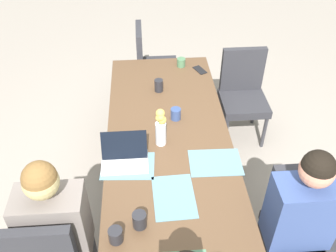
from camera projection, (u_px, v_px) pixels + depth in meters
The scene contains 18 objects.
ground_plane at pixel (168, 193), 3.30m from camera, with size 10.00×10.00×0.00m, color gray.
dining_table at pixel (168, 138), 2.88m from camera, with size 2.20×0.92×0.72m.
chair_near_left_near at pixel (299, 221), 2.47m from camera, with size 0.44×0.44×0.90m.
person_near_left_near at pixel (295, 229), 2.39m from camera, with size 0.36×0.40×1.19m.
person_far_left_far at pixel (60, 240), 2.33m from camera, with size 0.36×0.40×1.19m.
chair_near_right_near at pixel (243, 91), 3.64m from camera, with size 0.44×0.44×0.90m.
chair_head_right_right_mid at pixel (151, 62), 4.06m from camera, with size 0.44×0.44×0.90m.
flower_vase at pixel (161, 127), 2.63m from camera, with size 0.08×0.08×0.30m.
placemat_near_left_near at pixel (215, 162), 2.58m from camera, with size 0.36×0.26×0.00m, color slate.
placemat_head_left_left_mid at pixel (174, 197), 2.35m from camera, with size 0.36×0.26×0.00m, color slate.
placemat_far_left_far at pixel (128, 166), 2.55m from camera, with size 0.36×0.26×0.00m, color slate.
laptop_far_left_far at pixel (125, 157), 2.56m from camera, with size 0.22×0.32×0.20m.
coffee_mug_near_left at pixel (176, 114), 2.92m from camera, with size 0.08×0.08×0.09m, color #33477A.
coffee_mug_near_right at pixel (181, 62), 3.55m from camera, with size 0.08×0.08×0.08m, color #47704C.
coffee_mug_centre_left at pixel (140, 220), 2.15m from camera, with size 0.08×0.08×0.10m, color #232328.
coffee_mug_centre_right at pixel (116, 235), 2.08m from camera, with size 0.08×0.08×0.09m, color #232328.
coffee_mug_far_left at pixel (159, 85), 3.22m from camera, with size 0.07×0.07×0.11m, color #232328.
phone_black at pixel (200, 70), 3.51m from camera, with size 0.15×0.07×0.01m, color black.
Camera 1 is at (-2.15, 0.16, 2.57)m, focal length 39.83 mm.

